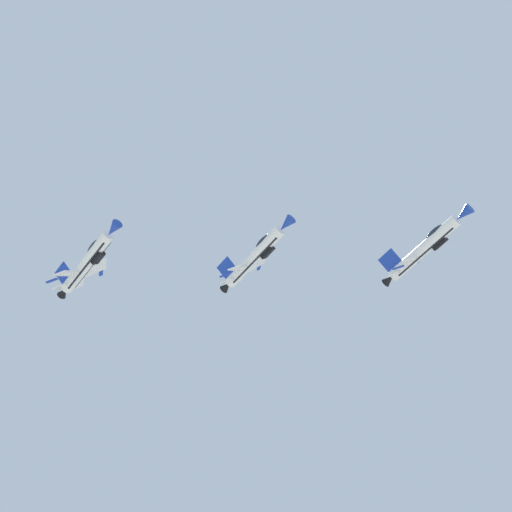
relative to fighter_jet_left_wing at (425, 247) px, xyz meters
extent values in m
cylinder|color=white|center=(-0.25, 0.13, 0.00)|extent=(11.40, 7.12, 1.70)
cube|color=black|center=(-0.08, 0.45, -0.30)|extent=(9.49, 5.81, 1.36)
cone|color=#1938A8|center=(6.07, -3.21, 0.00)|extent=(2.85, 2.50, 1.56)
cone|color=black|center=(-6.21, 3.29, 0.00)|extent=(2.05, 1.95, 1.36)
ellipsoid|color=#192333|center=(1.86, -1.53, 0.41)|extent=(3.55, 2.87, 1.55)
cube|color=black|center=(1.95, -0.33, -0.52)|extent=(2.58, 2.22, 1.38)
cube|color=white|center=(-0.95, 2.48, 1.94)|extent=(3.42, 3.17, 3.35)
cube|color=#1938A8|center=(-1.31, 4.19, 3.56)|extent=(1.34, 1.63, 0.58)
cube|color=white|center=(-2.52, -0.48, -2.06)|extent=(1.91, 2.85, 3.35)
cube|color=#1938A8|center=(-4.14, -1.15, -3.67)|extent=(1.60, 0.55, 0.58)
cube|color=white|center=(-4.30, 3.39, 1.17)|extent=(2.27, 2.29, 1.79)
cube|color=white|center=(-5.21, 1.66, -1.17)|extent=(1.85, 1.70, 1.79)
cube|color=#1938A8|center=(-5.14, 1.15, 1.16)|extent=(3.29, 3.09, 1.82)
cylinder|color=white|center=(-22.92, -5.93, 3.28)|extent=(11.40, 7.12, 1.70)
cube|color=black|center=(-22.76, -5.62, 2.98)|extent=(9.49, 5.81, 1.36)
cone|color=#1938A8|center=(-16.61, -9.28, 3.28)|extent=(2.85, 2.50, 1.56)
cone|color=black|center=(-28.89, -2.78, 3.28)|extent=(2.05, 1.95, 1.36)
ellipsoid|color=#192333|center=(-20.82, -7.60, 3.69)|extent=(3.55, 2.87, 1.55)
cube|color=black|center=(-20.73, -6.40, 2.77)|extent=(2.58, 2.22, 1.38)
cube|color=white|center=(-23.63, -3.59, 5.23)|extent=(3.43, 3.17, 3.34)
cube|color=#1938A8|center=(-23.98, -1.87, 6.84)|extent=(1.35, 1.63, 0.58)
cube|color=white|center=(-25.20, -6.56, 1.23)|extent=(1.91, 2.86, 3.34)
cube|color=#1938A8|center=(-26.82, -7.23, -0.38)|extent=(1.60, 0.55, 0.58)
cube|color=white|center=(-26.97, -2.68, 4.45)|extent=(2.27, 2.29, 1.79)
cube|color=white|center=(-27.89, -4.41, 2.12)|extent=(1.85, 1.70, 1.79)
cube|color=#1938A8|center=(-27.82, -4.91, 4.45)|extent=(3.29, 3.09, 1.83)
cylinder|color=white|center=(-44.17, -16.22, 1.15)|extent=(11.40, 7.12, 1.70)
cube|color=black|center=(-44.01, -15.91, 0.84)|extent=(9.49, 5.82, 1.35)
cone|color=#1938A8|center=(-37.85, -19.57, 1.15)|extent=(2.85, 2.50, 1.56)
cone|color=black|center=(-50.14, -13.06, 1.15)|extent=(2.05, 1.95, 1.36)
ellipsoid|color=#192333|center=(-42.06, -17.88, 1.57)|extent=(3.55, 2.87, 1.55)
cube|color=black|center=(-41.98, -16.69, 0.62)|extent=(2.58, 2.23, 1.38)
cube|color=white|center=(-44.86, -13.85, 3.06)|extent=(3.48, 3.21, 3.30)
cube|color=#1938A8|center=(-45.20, -12.10, 4.65)|extent=(1.35, 1.63, 0.58)
cube|color=white|center=(-46.46, -16.88, -0.87)|extent=(1.91, 2.91, 3.30)
cube|color=#1938A8|center=(-48.09, -17.58, -2.45)|extent=(1.60, 0.55, 0.58)
cube|color=white|center=(-48.21, -12.95, 2.30)|extent=(2.29, 2.31, 1.76)
cube|color=white|center=(-49.15, -14.72, 0.00)|extent=(1.85, 1.73, 1.76)
cube|color=#1938A8|center=(-49.05, -15.18, 2.34)|extent=(3.28, 3.06, 1.86)
camera|label=1|loc=(0.80, -57.84, -74.83)|focal=47.25mm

